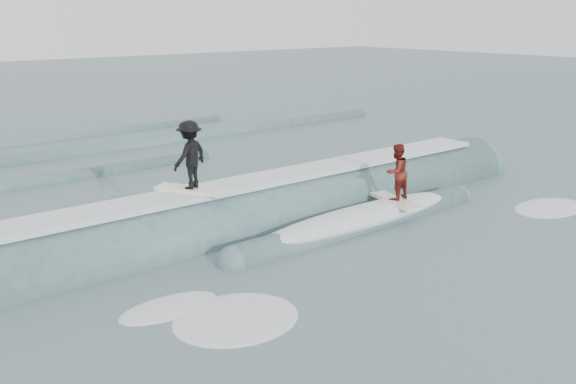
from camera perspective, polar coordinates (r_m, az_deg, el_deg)
ground at (r=15.42m, az=10.63°, el=-7.36°), size 160.00×160.00×0.00m
breaking_wave at (r=19.03m, az=-1.13°, el=-2.51°), size 22.97×4.06×2.55m
surfer_black at (r=17.13m, az=-8.72°, el=3.08°), size 1.43×2.02×1.92m
surfer_red at (r=19.32m, az=9.62°, el=1.49°), size 1.01×2.07×1.78m
whitewater at (r=15.66m, az=12.06°, el=-7.07°), size 15.36×8.09×0.10m
far_swells at (r=29.27m, az=-17.41°, el=3.12°), size 35.62×8.65×0.80m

